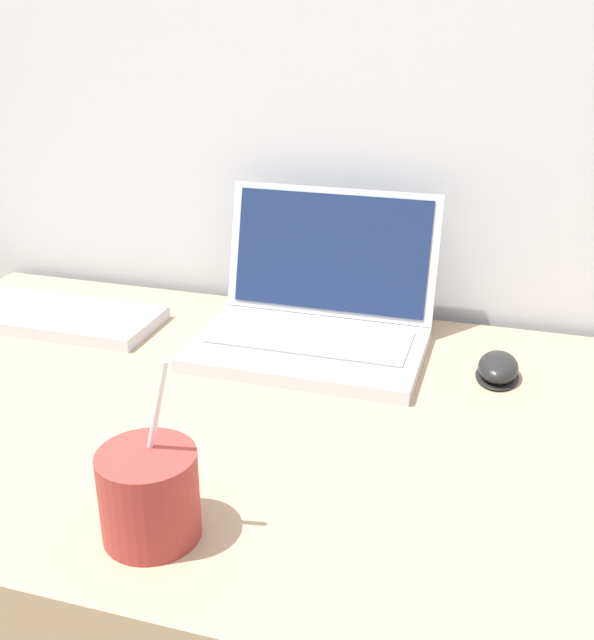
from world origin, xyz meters
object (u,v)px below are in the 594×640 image
(external_keyboard, at_px, (36,314))
(drink_cup, at_px, (149,493))
(computer_mouse, at_px, (498,368))
(laptop, at_px, (316,313))

(external_keyboard, bearing_deg, drink_cup, -45.19)
(computer_mouse, bearing_deg, laptop, 171.68)
(computer_mouse, height_order, external_keyboard, computer_mouse)
(laptop, relative_size, drink_cup, 1.73)
(drink_cup, xyz_separation_m, external_keyboard, (-0.41, 0.42, -0.04))
(drink_cup, distance_m, external_keyboard, 0.59)
(drink_cup, bearing_deg, external_keyboard, 134.81)
(laptop, height_order, computer_mouse, laptop)
(drink_cup, relative_size, computer_mouse, 2.18)
(laptop, relative_size, computer_mouse, 3.77)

